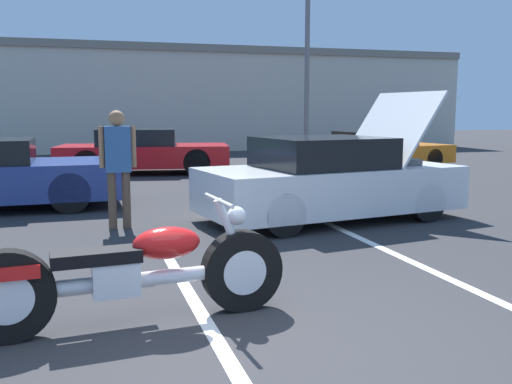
% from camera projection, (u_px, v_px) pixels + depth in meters
% --- Properties ---
extents(ground_plane, '(80.00, 80.00, 0.00)m').
position_uv_depth(ground_plane, '(261.00, 366.00, 3.82)').
color(ground_plane, '#2D2D30').
extents(parking_stripe_middle, '(0.12, 5.20, 0.01)m').
position_uv_depth(parking_stripe_middle, '(187.00, 290.00, 5.43)').
color(parking_stripe_middle, white).
rests_on(parking_stripe_middle, ground).
extents(parking_stripe_back, '(0.12, 5.20, 0.01)m').
position_uv_depth(parking_stripe_back, '(426.00, 268.00, 6.18)').
color(parking_stripe_back, white).
rests_on(parking_stripe_back, ground).
extents(far_building, '(32.00, 4.20, 4.40)m').
position_uv_depth(far_building, '(108.00, 96.00, 24.38)').
color(far_building, beige).
rests_on(far_building, ground).
extents(light_pole, '(1.21, 0.28, 7.70)m').
position_uv_depth(light_pole, '(309.00, 40.00, 20.50)').
color(light_pole, slate).
rests_on(light_pole, ground).
extents(motorcycle, '(2.53, 0.70, 0.98)m').
position_uv_depth(motorcycle, '(132.00, 274.00, 4.50)').
color(motorcycle, black).
rests_on(motorcycle, ground).
extents(show_car_hood_open, '(4.25, 2.36, 2.00)m').
position_uv_depth(show_car_hood_open, '(331.00, 180.00, 8.88)').
color(show_car_hood_open, white).
rests_on(show_car_hood_open, ground).
extents(parked_car_mid_right_row, '(4.75, 2.55, 1.21)m').
position_uv_depth(parked_car_mid_right_row, '(143.00, 152.00, 15.51)').
color(parked_car_mid_right_row, red).
rests_on(parked_car_mid_right_row, ground).
extents(parked_car_right_row, '(4.57, 2.49, 1.10)m').
position_uv_depth(parked_car_right_row, '(378.00, 151.00, 16.76)').
color(parked_car_right_row, orange).
rests_on(parked_car_right_row, ground).
extents(spectator_near_motorcycle, '(0.52, 0.24, 1.79)m').
position_uv_depth(spectator_near_motorcycle, '(390.00, 141.00, 11.84)').
color(spectator_near_motorcycle, brown).
rests_on(spectator_near_motorcycle, ground).
extents(spectator_by_show_car, '(0.52, 0.22, 1.70)m').
position_uv_depth(spectator_by_show_car, '(118.00, 159.00, 8.14)').
color(spectator_by_show_car, brown).
rests_on(spectator_by_show_car, ground).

